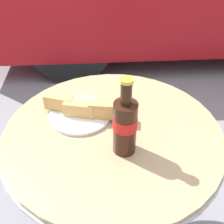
% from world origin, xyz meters
% --- Properties ---
extents(bistro_table, '(0.76, 0.76, 0.68)m').
position_xyz_m(bistro_table, '(0.00, 0.00, 0.53)').
color(bistro_table, '#B7B7BC').
rests_on(bistro_table, ground_plane).
extents(cola_bottle_left, '(0.07, 0.07, 0.26)m').
position_xyz_m(cola_bottle_left, '(0.03, -0.09, 0.78)').
color(cola_bottle_left, '#33190F').
rests_on(cola_bottle_left, bistro_table).
extents(lunch_plate_near, '(0.30, 0.23, 0.07)m').
position_xyz_m(lunch_plate_near, '(-0.10, 0.08, 0.71)').
color(lunch_plate_near, white).
rests_on(lunch_plate_near, bistro_table).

